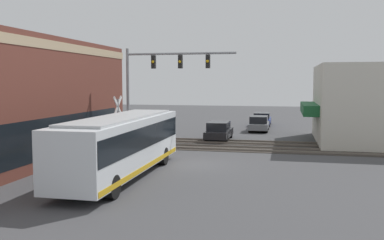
{
  "coord_description": "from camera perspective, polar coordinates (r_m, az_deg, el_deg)",
  "views": [
    {
      "loc": [
        -23.75,
        -5.11,
        4.75
      ],
      "look_at": [
        3.56,
        0.91,
        2.23
      ],
      "focal_mm": 40.0,
      "sensor_mm": 36.0,
      "label": 1
    }
  ],
  "objects": [
    {
      "name": "rail_track_near",
      "position": [
        30.55,
        2.66,
        -3.75
      ],
      "size": [
        2.6,
        60.0,
        0.15
      ],
      "color": "#332D28",
      "rests_on": "ground"
    },
    {
      "name": "rail_track_far",
      "position": [
        33.67,
        3.59,
        -2.93
      ],
      "size": [
        2.6,
        60.0,
        0.15
      ],
      "color": "#332D28",
      "rests_on": "ground"
    },
    {
      "name": "ground_plane",
      "position": [
        24.75,
        0.29,
        -5.92
      ],
      "size": [
        120.0,
        120.0,
        0.0
      ],
      "primitive_type": "plane",
      "color": "#424244"
    },
    {
      "name": "parked_car_blue",
      "position": [
        46.95,
        9.32,
        0.08
      ],
      "size": [
        4.88,
        1.82,
        1.41
      ],
      "color": "navy",
      "rests_on": "ground"
    },
    {
      "name": "traffic_signal_gantry",
      "position": [
        29.62,
        -4.38,
        6.07
      ],
      "size": [
        0.42,
        7.71,
        7.04
      ],
      "color": "gray",
      "rests_on": "ground"
    },
    {
      "name": "pedestrian_at_crossing",
      "position": [
        28.16,
        -7.5,
        -2.86
      ],
      "size": [
        0.34,
        0.34,
        1.67
      ],
      "color": "black",
      "rests_on": "ground"
    },
    {
      "name": "city_bus",
      "position": [
        21.48,
        -9.32,
        -3.1
      ],
      "size": [
        11.36,
        2.59,
        3.06
      ],
      "color": "silver",
      "rests_on": "ground"
    },
    {
      "name": "parked_car_grey",
      "position": [
        41.54,
        8.91,
        -0.55
      ],
      "size": [
        4.3,
        1.82,
        1.47
      ],
      "color": "slate",
      "rests_on": "ground"
    },
    {
      "name": "parked_car_black",
      "position": [
        34.94,
        3.61,
        -1.54
      ],
      "size": [
        4.45,
        1.82,
        1.5
      ],
      "color": "black",
      "rests_on": "ground"
    },
    {
      "name": "crossing_signal",
      "position": [
        29.14,
        -9.86,
        0.24
      ],
      "size": [
        1.41,
        1.18,
        3.81
      ],
      "color": "gray",
      "rests_on": "ground"
    },
    {
      "name": "shop_building",
      "position": [
        35.97,
        22.49,
        1.99
      ],
      "size": [
        10.34,
        9.05,
        6.05
      ],
      "color": "beige",
      "rests_on": "ground"
    }
  ]
}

